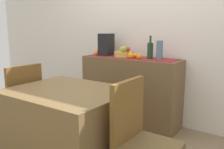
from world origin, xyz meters
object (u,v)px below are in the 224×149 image
at_px(fruit_bowl, 123,54).
at_px(chair_near_window, 18,122).
at_px(sideboard_console, 130,91).
at_px(wine_bottle, 150,50).
at_px(ceramic_vase, 160,50).
at_px(coffee_maker, 106,45).
at_px(dining_table, 69,130).

bearing_deg(fruit_bowl, chair_near_window, -112.82).
height_order(sideboard_console, wine_bottle, wine_bottle).
xyz_separation_m(wine_bottle, chair_near_window, (-0.93, -1.27, -0.73)).
distance_m(sideboard_console, ceramic_vase, 0.69).
relative_size(coffee_maker, ceramic_vase, 1.31).
bearing_deg(sideboard_console, ceramic_vase, 0.00).
xyz_separation_m(sideboard_console, fruit_bowl, (-0.12, 0.00, 0.48)).
bearing_deg(sideboard_console, wine_bottle, -0.00).
relative_size(sideboard_console, ceramic_vase, 5.66).
xyz_separation_m(fruit_bowl, ceramic_vase, (0.52, 0.00, 0.08)).
xyz_separation_m(ceramic_vase, chair_near_window, (-1.05, -1.27, -0.74)).
bearing_deg(ceramic_vase, dining_table, -102.48).
distance_m(fruit_bowl, coffee_maker, 0.30).
distance_m(coffee_maker, dining_table, 1.53).
relative_size(coffee_maker, chair_near_window, 0.34).
relative_size(sideboard_console, dining_table, 1.31).
bearing_deg(ceramic_vase, fruit_bowl, 180.00).
relative_size(fruit_bowl, ceramic_vase, 1.06).
relative_size(fruit_bowl, dining_table, 0.24).
xyz_separation_m(wine_bottle, coffee_maker, (-0.67, 0.00, 0.04)).
xyz_separation_m(ceramic_vase, dining_table, (-0.28, -1.27, -0.63)).
bearing_deg(dining_table, chair_near_window, -179.99).
distance_m(coffee_maker, ceramic_vase, 0.80).
height_order(ceramic_vase, dining_table, ceramic_vase).
distance_m(ceramic_vase, chair_near_window, 1.81).
distance_m(coffee_maker, chair_near_window, 1.51).
height_order(fruit_bowl, wine_bottle, wine_bottle).
bearing_deg(chair_near_window, fruit_bowl, 67.18).
bearing_deg(fruit_bowl, ceramic_vase, 0.00).
relative_size(coffee_maker, dining_table, 0.30).
xyz_separation_m(wine_bottle, dining_table, (-0.16, -1.27, -0.62)).
xyz_separation_m(fruit_bowl, chair_near_window, (-0.53, -1.27, -0.66)).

